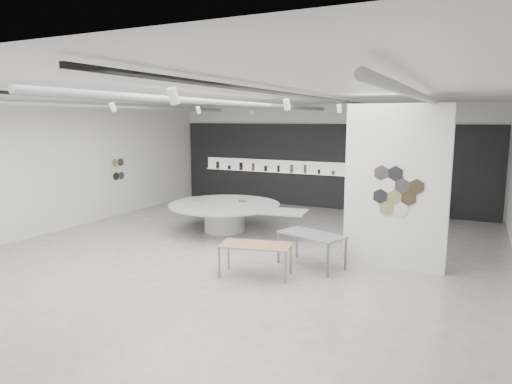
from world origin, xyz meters
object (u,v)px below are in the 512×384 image
at_px(kitchen_counter, 412,204).
at_px(sample_table_stone, 311,237).
at_px(display_island, 226,213).
at_px(partition_column, 396,187).
at_px(sample_table_wood, 256,247).

bearing_deg(kitchen_counter, sample_table_stone, -108.55).
bearing_deg(display_island, partition_column, -20.19).
bearing_deg(partition_column, kitchen_counter, 93.33).
bearing_deg(partition_column, sample_table_stone, -152.76).
relative_size(display_island, sample_table_wood, 2.80).
xyz_separation_m(partition_column, sample_table_stone, (-1.64, -0.84, -1.11)).
height_order(partition_column, sample_table_stone, partition_column).
distance_m(sample_table_stone, kitchen_counter, 6.51).
distance_m(display_island, kitchen_counter, 6.37).
xyz_separation_m(partition_column, display_island, (-4.96, 1.15, -1.26)).
relative_size(partition_column, kitchen_counter, 2.12).
height_order(sample_table_wood, kitchen_counter, kitchen_counter).
relative_size(sample_table_wood, sample_table_stone, 0.97).
xyz_separation_m(sample_table_wood, kitchen_counter, (2.16, 7.47, -0.17)).
bearing_deg(kitchen_counter, partition_column, -93.56).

